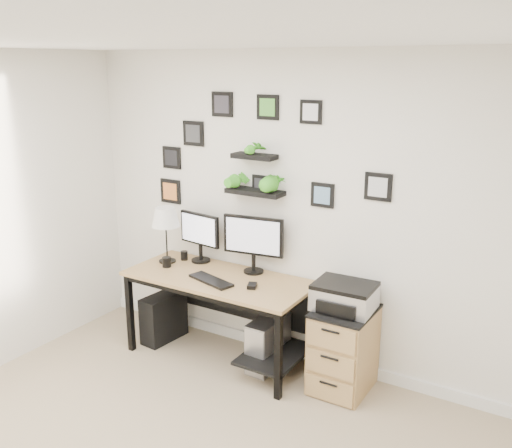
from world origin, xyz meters
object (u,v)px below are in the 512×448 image
Objects in this scene: mug at (167,262)px; pc_tower_grey at (268,343)px; monitor_right at (253,240)px; table_lamp at (166,218)px; file_cabinet at (343,349)px; printer at (344,296)px; desk at (224,290)px; pc_tower_black at (164,317)px; monitor_left at (200,234)px.

mug reaches higher than pc_tower_grey.
monitor_right is 1.05× the size of table_lamp.
printer is at bearing 142.31° from file_cabinet.
file_cabinet reaches higher than pc_tower_grey.
monitor_right reaches higher than mug.
table_lamp is 0.39m from mug.
desk is 3.45× the size of printer.
pc_tower_grey reaches higher than pc_tower_black.
pc_tower_black is 1.75m from file_cabinet.
pc_tower_grey is (0.80, -0.16, -0.79)m from monitor_left.
monitor_right is at bearing 20.64° from pc_tower_black.
desk is 0.59m from monitor_left.
monitor_right is (0.16, 0.20, 0.42)m from desk.
pc_tower_black is 0.94× the size of printer.
monitor_right reaches higher than printer.
printer is (1.71, 0.03, -0.38)m from table_lamp.
desk is 0.79m from pc_tower_black.
pc_tower_black is 0.65× the size of file_cabinet.
mug is 0.13× the size of file_cabinet.
printer is (-0.01, 0.01, 0.44)m from file_cabinet.
pc_tower_black is at bearing -142.04° from monitor_left.
pc_tower_grey is (1.06, -0.00, -0.94)m from table_lamp.
pc_tower_grey is 0.97× the size of printer.
printer is at bearing 4.96° from mug.
monitor_left reaches higher than desk.
mug is 0.20× the size of pc_tower_black.
monitor_left reaches higher than pc_tower_grey.
file_cabinet is (1.72, 0.02, -0.82)m from table_lamp.
table_lamp reaches higher than pc_tower_grey.
pc_tower_black is (-0.11, 0.05, -0.58)m from mug.
table_lamp is 1.41m from pc_tower_grey.
table_lamp is (-0.81, -0.17, 0.11)m from monitor_right.
monitor_left is 1.03× the size of pc_tower_black.
mug is 1.14m from pc_tower_grey.
table_lamp is 0.94m from pc_tower_black.
monitor_left is 1.62m from file_cabinet.
file_cabinet is at bearing 0.75° from table_lamp.
mug is 0.19× the size of printer.
file_cabinet is 0.44m from printer.
table_lamp is (-0.65, 0.04, 0.53)m from desk.
printer is (1.45, -0.13, -0.24)m from monitor_left.
pc_tower_black is at bearing -177.05° from pc_tower_grey.
pc_tower_grey is at bearing 8.60° from pc_tower_black.
printer is at bearing 1.14° from table_lamp.
desk is 0.49m from monitor_right.
desk is 3.16× the size of table_lamp.
desk is 18.05× the size of mug.
pc_tower_grey is 0.67m from file_cabinet.
desk reaches higher than file_cabinet.
desk is at bearing -175.29° from pc_tower_grey.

